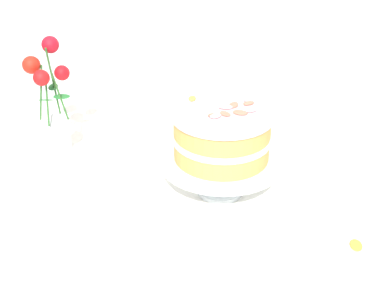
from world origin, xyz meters
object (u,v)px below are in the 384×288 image
at_px(flower_vase, 53,112).
at_px(dining_table, 174,220).
at_px(cake_stand, 221,162).
at_px(layer_cake, 222,133).

bearing_deg(flower_vase, dining_table, -30.34).
height_order(cake_stand, layer_cake, layer_cake).
xyz_separation_m(cake_stand, flower_vase, (-0.44, 0.20, 0.03)).
height_order(cake_stand, flower_vase, flower_vase).
height_order(dining_table, cake_stand, cake_stand).
bearing_deg(flower_vase, layer_cake, -24.24).
bearing_deg(layer_cake, flower_vase, 155.76).
xyz_separation_m(dining_table, cake_stand, (0.11, -0.01, 0.17)).
height_order(dining_table, layer_cake, layer_cake).
bearing_deg(dining_table, layer_cake, -3.13).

